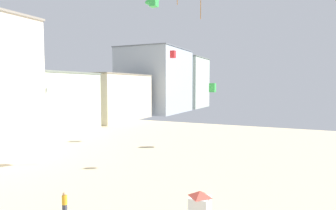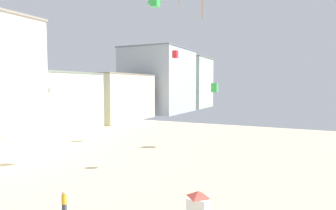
{
  "view_description": "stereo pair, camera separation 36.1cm",
  "coord_description": "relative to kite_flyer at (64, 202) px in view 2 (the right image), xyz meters",
  "views": [
    {
      "loc": [
        13.7,
        -1.65,
        8.67
      ],
      "look_at": [
        4.27,
        19.06,
        7.08
      ],
      "focal_mm": 30.63,
      "sensor_mm": 36.0,
      "label": 1
    },
    {
      "loc": [
        14.02,
        -1.5,
        8.67
      ],
      "look_at": [
        4.27,
        19.06,
        7.08
      ],
      "focal_mm": 30.63,
      "sensor_mm": 36.0,
      "label": 2
    }
  ],
  "objects": [
    {
      "name": "boardwalk_hotel_furthest",
      "position": [
        -27.91,
        90.79,
        8.65
      ],
      "size": [
        17.73,
        17.63,
        19.13
      ],
      "color": "#B7C6B2",
      "rests_on": "ground"
    },
    {
      "name": "kite_green_parafoil",
      "position": [
        -7.69,
        27.24,
        20.93
      ],
      "size": [
        2.48,
        0.69,
        0.97
      ],
      "color": "green"
    },
    {
      "name": "kite_red_box",
      "position": [
        -4.27,
        27.74,
        12.56
      ],
      "size": [
        0.73,
        0.73,
        1.15
      ],
      "color": "red"
    },
    {
      "name": "kite_green_box",
      "position": [
        2.75,
        25.66,
        7.37
      ],
      "size": [
        0.81,
        0.81,
        1.28
      ],
      "color": "green"
    },
    {
      "name": "lifeguard_stand",
      "position": [
        8.82,
        1.6,
        0.92
      ],
      "size": [
        1.1,
        1.1,
        2.55
      ],
      "rotation": [
        0.0,
        0.0,
        0.1
      ],
      "color": "white",
      "rests_on": "ground"
    },
    {
      "name": "kite_green_box_2",
      "position": [
        -1.24,
        15.35,
        17.18
      ],
      "size": [
        0.81,
        0.81,
        1.28
      ],
      "color": "green"
    },
    {
      "name": "boardwalk_hotel_distant",
      "position": [
        -27.91,
        67.91,
        9.12
      ],
      "size": [
        17.84,
        22.02,
        20.07
      ],
      "color": "#ADB7C1",
      "rests_on": "ground"
    },
    {
      "name": "kite_flyer",
      "position": [
        0.0,
        0.0,
        0.0
      ],
      "size": [
        0.34,
        0.34,
        1.64
      ],
      "rotation": [
        0.0,
        0.0,
        0.72
      ],
      "color": "#383D4C",
      "rests_on": "ground"
    },
    {
      "name": "boardwalk_hotel_far",
      "position": [
        -27.91,
        45.02,
        4.78
      ],
      "size": [
        11.22,
        20.15,
        11.38
      ],
      "color": "beige",
      "rests_on": "ground"
    },
    {
      "name": "boardwalk_hotel_mid",
      "position": [
        -27.91,
        25.44,
        4.6
      ],
      "size": [
        11.86,
        14.46,
        11.03
      ],
      "color": "#B7C6B2",
      "rests_on": "ground"
    }
  ]
}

